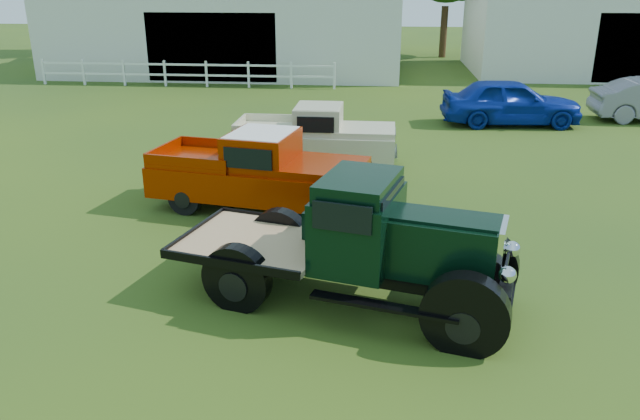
# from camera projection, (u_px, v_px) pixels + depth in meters

# --- Properties ---
(ground) EXTENTS (120.00, 120.00, 0.00)m
(ground) POSITION_uv_depth(u_px,v_px,m) (300.00, 296.00, 10.06)
(ground) COLOR #294219
(shed_left) EXTENTS (18.80, 10.20, 5.60)m
(shed_left) POSITION_uv_depth(u_px,v_px,m) (233.00, 17.00, 33.97)
(shed_left) COLOR beige
(shed_left) RESTS_ON ground
(shed_right) EXTENTS (16.80, 9.20, 5.20)m
(shed_right) POSITION_uv_depth(u_px,v_px,m) (626.00, 22.00, 33.03)
(shed_right) COLOR beige
(shed_right) RESTS_ON ground
(fence_rail) EXTENTS (14.20, 0.16, 1.20)m
(fence_rail) POSITION_uv_depth(u_px,v_px,m) (186.00, 74.00, 29.24)
(fence_rail) COLOR white
(fence_rail) RESTS_ON ground
(vintage_flatbed) EXTENTS (5.62, 3.33, 2.09)m
(vintage_flatbed) POSITION_uv_depth(u_px,v_px,m) (352.00, 240.00, 9.57)
(vintage_flatbed) COLOR black
(vintage_flatbed) RESTS_ON ground
(red_pickup) EXTENTS (5.10, 2.71, 1.77)m
(red_pickup) POSITION_uv_depth(u_px,v_px,m) (259.00, 171.00, 13.58)
(red_pickup) COLOR #891D00
(red_pickup) RESTS_ON ground
(white_pickup) EXTENTS (4.43, 1.75, 1.62)m
(white_pickup) POSITION_uv_depth(u_px,v_px,m) (315.00, 137.00, 16.76)
(white_pickup) COLOR beige
(white_pickup) RESTS_ON ground
(misc_car_blue) EXTENTS (4.81, 2.19, 1.60)m
(misc_car_blue) POSITION_uv_depth(u_px,v_px,m) (511.00, 102.00, 21.56)
(misc_car_blue) COLOR navy
(misc_car_blue) RESTS_ON ground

